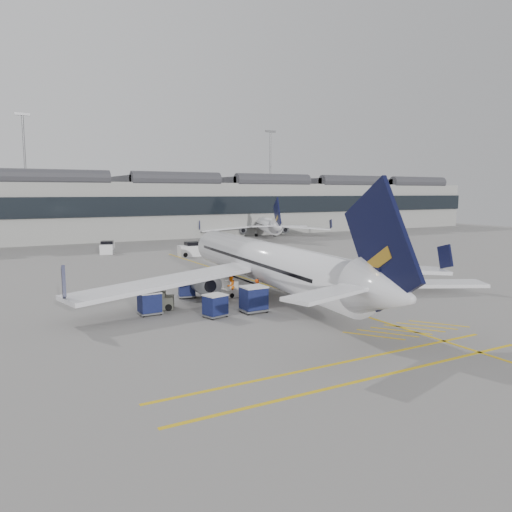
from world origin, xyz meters
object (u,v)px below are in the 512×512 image
airliner_main (269,264)px  baggage_cart_a (187,288)px  ramp_agent_b (231,286)px  pushback_tug (158,302)px  ramp_agent_a (258,291)px  belt_loader (240,289)px

airliner_main → baggage_cart_a: airliner_main is taller
ramp_agent_b → airliner_main: bearing=121.4°
airliner_main → pushback_tug: bearing=-176.0°
baggage_cart_a → ramp_agent_b: (3.41, -1.70, 0.15)m
airliner_main → pushback_tug: size_ratio=13.53×
ramp_agent_a → pushback_tug: bearing=129.5°
airliner_main → baggage_cart_a: (-6.33, 3.26, -2.10)m
belt_loader → ramp_agent_b: bearing=-162.9°
ramp_agent_a → baggage_cart_a: bearing=95.0°
belt_loader → baggage_cart_a: bearing=163.3°
pushback_tug → ramp_agent_a: bearing=11.8°
ramp_agent_b → pushback_tug: bearing=-20.2°
baggage_cart_a → ramp_agent_b: size_ratio=0.89×
ramp_agent_a → pushback_tug: 8.18m
ramp_agent_a → airliner_main: bearing=-1.8°
belt_loader → pushback_tug: belt_loader is taller
airliner_main → baggage_cart_a: bearing=158.4°
baggage_cart_a → ramp_agent_a: 6.44m
ramp_agent_a → pushback_tug: size_ratio=0.70×
ramp_agent_b → pushback_tug: 7.10m
baggage_cart_a → ramp_agent_b: 3.82m
airliner_main → ramp_agent_a: 3.08m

